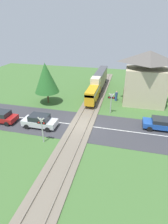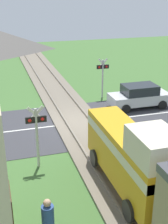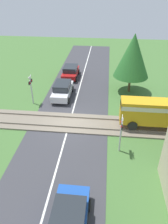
{
  "view_description": "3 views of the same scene",
  "coord_description": "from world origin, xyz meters",
  "px_view_note": "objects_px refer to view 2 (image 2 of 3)",
  "views": [
    {
      "loc": [
        4.52,
        -17.22,
        10.9
      ],
      "look_at": [
        0.0,
        1.23,
        1.2
      ],
      "focal_mm": 28.0,
      "sensor_mm": 36.0,
      "label": 1
    },
    {
      "loc": [
        4.51,
        16.22,
        7.47
      ],
      "look_at": [
        0.0,
        1.23,
        1.2
      ],
      "focal_mm": 50.0,
      "sensor_mm": 36.0,
      "label": 2
    },
    {
      "loc": [
        14.82,
        2.8,
        10.49
      ],
      "look_at": [
        0.0,
        1.23,
        1.2
      ],
      "focal_mm": 35.0,
      "sensor_mm": 36.0,
      "label": 3
    }
  ],
  "objects_px": {
    "crossing_signal_east_approach": "(37,128)",
    "pedestrian_by_station": "(48,222)",
    "car_near_crossing": "(139,96)",
    "crossing_signal_west_approach": "(103,73)"
  },
  "relations": [
    {
      "from": "crossing_signal_east_approach",
      "to": "pedestrian_by_station",
      "type": "bearing_deg",
      "value": 84.96
    },
    {
      "from": "car_near_crossing",
      "to": "crossing_signal_west_approach",
      "type": "distance_m",
      "value": 3.26
    },
    {
      "from": "car_near_crossing",
      "to": "crossing_signal_east_approach",
      "type": "relative_size",
      "value": 1.39
    },
    {
      "from": "car_near_crossing",
      "to": "crossing_signal_west_approach",
      "type": "xyz_separation_m",
      "value": [
        1.67,
        -2.59,
        1.06
      ]
    },
    {
      "from": "crossing_signal_west_approach",
      "to": "pedestrian_by_station",
      "type": "height_order",
      "value": "crossing_signal_west_approach"
    },
    {
      "from": "crossing_signal_west_approach",
      "to": "pedestrian_by_station",
      "type": "bearing_deg",
      "value": 63.3
    },
    {
      "from": "crossing_signal_east_approach",
      "to": "pedestrian_by_station",
      "type": "distance_m",
      "value": 4.69
    },
    {
      "from": "car_near_crossing",
      "to": "pedestrian_by_station",
      "type": "xyz_separation_m",
      "value": [
        8.0,
        10.0,
        -0.08
      ]
    },
    {
      "from": "crossing_signal_west_approach",
      "to": "crossing_signal_east_approach",
      "type": "bearing_deg",
      "value": 53.65
    },
    {
      "from": "crossing_signal_west_approach",
      "to": "crossing_signal_east_approach",
      "type": "relative_size",
      "value": 1.0
    }
  ]
}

